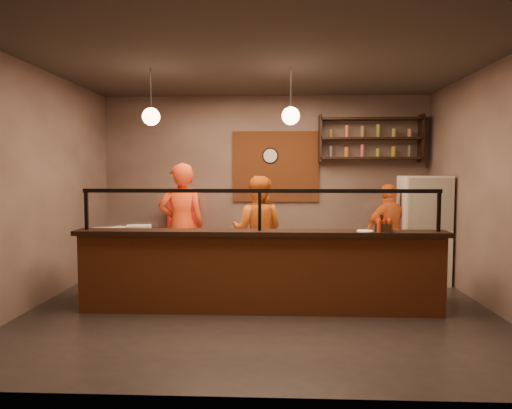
{
  "coord_description": "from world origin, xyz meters",
  "views": [
    {
      "loc": [
        0.2,
        -6.01,
        1.79
      ],
      "look_at": [
        -0.07,
        0.3,
        1.35
      ],
      "focal_mm": 32.0,
      "sensor_mm": 36.0,
      "label": 1
    }
  ],
  "objects_px": {
    "fridge": "(423,229)",
    "pizza_dough": "(297,238)",
    "pepper_mill": "(381,223)",
    "wall_clock": "(270,156)",
    "cook_left": "(182,225)",
    "red_cooler": "(184,235)",
    "cook_right": "(389,233)",
    "condiment_caddy": "(384,227)",
    "cook_mid": "(257,231)"
  },
  "relations": [
    {
      "from": "fridge",
      "to": "pizza_dough",
      "type": "distance_m",
      "value": 2.51
    },
    {
      "from": "pizza_dough",
      "to": "pepper_mill",
      "type": "distance_m",
      "value": 1.13
    },
    {
      "from": "wall_clock",
      "to": "pepper_mill",
      "type": "bearing_deg",
      "value": -63.11
    },
    {
      "from": "fridge",
      "to": "pepper_mill",
      "type": "xyz_separation_m",
      "value": [
        -1.09,
        -1.78,
        0.3
      ]
    },
    {
      "from": "cook_left",
      "to": "pepper_mill",
      "type": "distance_m",
      "value": 3.08
    },
    {
      "from": "wall_clock",
      "to": "red_cooler",
      "type": "height_order",
      "value": "wall_clock"
    },
    {
      "from": "cook_right",
      "to": "pizza_dough",
      "type": "distance_m",
      "value": 2.06
    },
    {
      "from": "cook_right",
      "to": "pizza_dough",
      "type": "height_order",
      "value": "cook_right"
    },
    {
      "from": "wall_clock",
      "to": "condiment_caddy",
      "type": "relative_size",
      "value": 1.6
    },
    {
      "from": "cook_right",
      "to": "red_cooler",
      "type": "relative_size",
      "value": 1.23
    },
    {
      "from": "fridge",
      "to": "pepper_mill",
      "type": "distance_m",
      "value": 2.11
    },
    {
      "from": "pizza_dough",
      "to": "pepper_mill",
      "type": "height_order",
      "value": "pepper_mill"
    },
    {
      "from": "wall_clock",
      "to": "pepper_mill",
      "type": "xyz_separation_m",
      "value": [
        1.41,
        -2.78,
        -0.94
      ]
    },
    {
      "from": "red_cooler",
      "to": "pepper_mill",
      "type": "height_order",
      "value": "red_cooler"
    },
    {
      "from": "cook_left",
      "to": "cook_right",
      "type": "xyz_separation_m",
      "value": [
        3.32,
        0.44,
        -0.16
      ]
    },
    {
      "from": "cook_left",
      "to": "red_cooler",
      "type": "xyz_separation_m",
      "value": [
        -0.2,
        1.15,
        -0.31
      ]
    },
    {
      "from": "cook_mid",
      "to": "red_cooler",
      "type": "xyz_separation_m",
      "value": [
        -1.38,
        1.0,
        -0.21
      ]
    },
    {
      "from": "condiment_caddy",
      "to": "pepper_mill",
      "type": "distance_m",
      "value": 0.07
    },
    {
      "from": "wall_clock",
      "to": "cook_mid",
      "type": "height_order",
      "value": "wall_clock"
    },
    {
      "from": "red_cooler",
      "to": "wall_clock",
      "type": "bearing_deg",
      "value": -2.02
    },
    {
      "from": "cook_right",
      "to": "fridge",
      "type": "bearing_deg",
      "value": 159.03
    },
    {
      "from": "fridge",
      "to": "pepper_mill",
      "type": "height_order",
      "value": "fridge"
    },
    {
      "from": "condiment_caddy",
      "to": "red_cooler",
      "type": "bearing_deg",
      "value": 140.19
    },
    {
      "from": "wall_clock",
      "to": "cook_left",
      "type": "bearing_deg",
      "value": -133.17
    },
    {
      "from": "cook_right",
      "to": "fridge",
      "type": "xyz_separation_m",
      "value": [
        0.55,
        0.02,
        0.06
      ]
    },
    {
      "from": "pepper_mill",
      "to": "cook_mid",
      "type": "bearing_deg",
      "value": 137.25
    },
    {
      "from": "red_cooler",
      "to": "condiment_caddy",
      "type": "xyz_separation_m",
      "value": [
        3.0,
        -2.5,
        0.46
      ]
    },
    {
      "from": "pizza_dough",
      "to": "cook_mid",
      "type": "bearing_deg",
      "value": 118.63
    },
    {
      "from": "cook_mid",
      "to": "pepper_mill",
      "type": "bearing_deg",
      "value": 146.84
    },
    {
      "from": "cook_right",
      "to": "condiment_caddy",
      "type": "bearing_deg",
      "value": 51.39
    },
    {
      "from": "pepper_mill",
      "to": "wall_clock",
      "type": "bearing_deg",
      "value": 116.89
    },
    {
      "from": "cook_right",
      "to": "red_cooler",
      "type": "distance_m",
      "value": 3.59
    },
    {
      "from": "fridge",
      "to": "cook_mid",
      "type": "bearing_deg",
      "value": -171.61
    },
    {
      "from": "cook_right",
      "to": "fridge",
      "type": "distance_m",
      "value": 0.55
    },
    {
      "from": "wall_clock",
      "to": "fridge",
      "type": "height_order",
      "value": "wall_clock"
    },
    {
      "from": "red_cooler",
      "to": "condiment_caddy",
      "type": "distance_m",
      "value": 3.94
    },
    {
      "from": "cook_left",
      "to": "cook_mid",
      "type": "bearing_deg",
      "value": 171.81
    },
    {
      "from": "red_cooler",
      "to": "cook_right",
      "type": "bearing_deg",
      "value": -24.59
    },
    {
      "from": "cook_right",
      "to": "condiment_caddy",
      "type": "distance_m",
      "value": 1.89
    },
    {
      "from": "pepper_mill",
      "to": "pizza_dough",
      "type": "bearing_deg",
      "value": 157.6
    },
    {
      "from": "cook_left",
      "to": "red_cooler",
      "type": "distance_m",
      "value": 1.2
    },
    {
      "from": "fridge",
      "to": "pizza_dough",
      "type": "xyz_separation_m",
      "value": [
        -2.11,
        -1.36,
        0.04
      ]
    },
    {
      "from": "pepper_mill",
      "to": "cook_left",
      "type": "bearing_deg",
      "value": 154.49
    },
    {
      "from": "red_cooler",
      "to": "pizza_dough",
      "type": "distance_m",
      "value": 2.85
    },
    {
      "from": "cook_right",
      "to": "pizza_dough",
      "type": "xyz_separation_m",
      "value": [
        -1.56,
        -1.34,
        0.1
      ]
    },
    {
      "from": "pizza_dough",
      "to": "condiment_caddy",
      "type": "relative_size",
      "value": 2.45
    },
    {
      "from": "pepper_mill",
      "to": "red_cooler",
      "type": "bearing_deg",
      "value": 140.33
    },
    {
      "from": "cook_right",
      "to": "fridge",
      "type": "relative_size",
      "value": 0.93
    },
    {
      "from": "fridge",
      "to": "pizza_dough",
      "type": "relative_size",
      "value": 3.78
    },
    {
      "from": "pepper_mill",
      "to": "condiment_caddy",
      "type": "bearing_deg",
      "value": -52.6
    }
  ]
}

